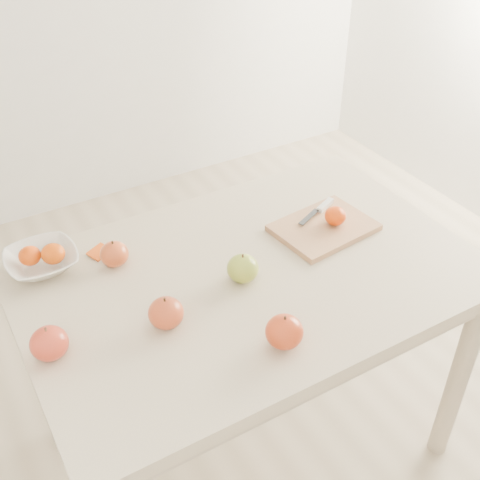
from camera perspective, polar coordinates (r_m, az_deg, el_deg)
ground at (r=2.16m, az=0.71°, el=-18.56°), size 3.50×3.50×0.00m
table at (r=1.67m, az=0.87°, el=-5.57°), size 1.20×0.80×0.75m
cutting_board at (r=1.76m, az=7.95°, el=1.18°), size 0.30×0.23×0.02m
board_tangerine at (r=1.75m, az=9.02°, el=2.27°), size 0.06×0.06×0.05m
fruit_bowl at (r=1.68m, az=-18.28°, el=-1.90°), size 0.19×0.19×0.05m
bowl_tangerine_near at (r=1.68m, az=-19.31°, el=-1.41°), size 0.06×0.06×0.05m
bowl_tangerine_far at (r=1.66m, az=-17.31°, el=-1.25°), size 0.06×0.06×0.05m
orange_peel_a at (r=1.70m, az=-13.16°, el=-1.24°), size 0.07×0.07×0.01m
orange_peel_b at (r=1.71m, az=-11.73°, el=-0.93°), size 0.05×0.04×0.01m
paring_knife at (r=1.82m, az=7.84°, el=3.12°), size 0.16×0.08×0.01m
apple_green at (r=1.55m, az=0.27°, el=-2.71°), size 0.08×0.08×0.07m
apple_red_d at (r=1.42m, az=-17.64°, el=-9.31°), size 0.09×0.09×0.08m
apple_red_e at (r=1.38m, az=4.22°, el=-8.67°), size 0.09×0.09×0.08m
apple_red_a at (r=1.64m, az=-11.84°, el=-1.31°), size 0.08×0.08×0.07m
apple_red_b at (r=1.43m, az=-7.04°, el=-6.89°), size 0.08×0.08×0.08m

